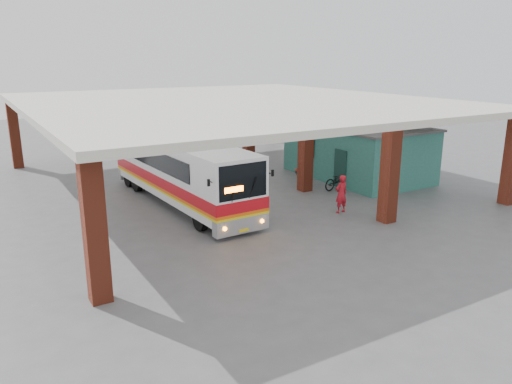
{
  "coord_description": "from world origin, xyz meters",
  "views": [
    {
      "loc": [
        -12.37,
        -17.79,
        6.97
      ],
      "look_at": [
        -1.81,
        0.0,
        1.29
      ],
      "focal_mm": 35.0,
      "sensor_mm": 36.0,
      "label": 1
    }
  ],
  "objects_px": {
    "coach_bus": "(181,170)",
    "red_chair": "(301,168)",
    "motorcycle": "(338,180)",
    "pedestrian": "(341,194)"
  },
  "relations": [
    {
      "from": "coach_bus",
      "to": "red_chair",
      "type": "bearing_deg",
      "value": 11.7
    },
    {
      "from": "coach_bus",
      "to": "red_chair",
      "type": "xyz_separation_m",
      "value": [
        8.64,
        2.18,
        -1.29
      ]
    },
    {
      "from": "pedestrian",
      "to": "red_chair",
      "type": "xyz_separation_m",
      "value": [
        2.95,
        7.26,
        -0.5
      ]
    },
    {
      "from": "motorcycle",
      "to": "red_chair",
      "type": "height_order",
      "value": "motorcycle"
    },
    {
      "from": "pedestrian",
      "to": "motorcycle",
      "type": "bearing_deg",
      "value": -129.34
    },
    {
      "from": "coach_bus",
      "to": "motorcycle",
      "type": "distance_m",
      "value": 8.55
    },
    {
      "from": "motorcycle",
      "to": "red_chair",
      "type": "relative_size",
      "value": 2.4
    },
    {
      "from": "coach_bus",
      "to": "motorcycle",
      "type": "height_order",
      "value": "coach_bus"
    },
    {
      "from": "motorcycle",
      "to": "pedestrian",
      "type": "distance_m",
      "value": 4.19
    },
    {
      "from": "coach_bus",
      "to": "pedestrian",
      "type": "bearing_deg",
      "value": -44.17
    }
  ]
}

